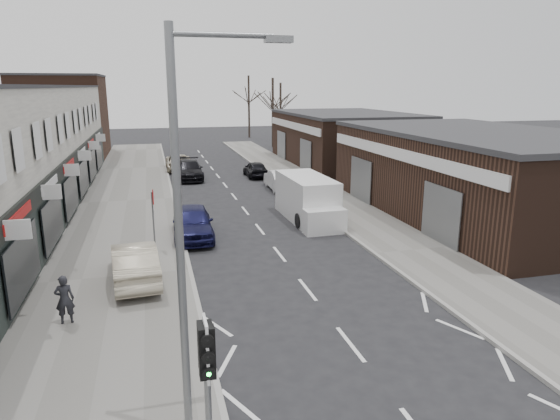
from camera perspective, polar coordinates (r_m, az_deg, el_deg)
ground at (r=13.13m, az=11.53°, el=-18.88°), size 160.00×160.00×0.00m
pavement_left at (r=32.62m, az=-17.06°, el=0.96°), size 5.50×64.00×0.12m
pavement_right at (r=34.34m, az=4.23°, el=2.17°), size 3.50×64.00×0.12m
brick_block_far at (r=55.54m, az=-23.55°, el=9.68°), size 8.00×10.00×8.00m
right_unit_near at (r=30.01m, az=21.70°, el=3.76°), size 10.00×18.00×4.50m
right_unit_far at (r=47.47m, az=7.40°, el=8.04°), size 10.00×16.00×4.50m
tree_far_a at (r=59.93m, az=-0.81°, el=7.21°), size 3.60×3.60×8.00m
tree_far_b at (r=66.32m, az=0.06°, el=7.86°), size 3.60×3.60×7.50m
tree_far_c at (r=71.48m, az=-3.52°, el=8.28°), size 3.60×3.60×8.50m
traffic_light at (r=9.11m, az=-8.38°, el=-16.87°), size 0.28×0.60×3.10m
street_lamp at (r=9.36m, az=-10.44°, el=-1.39°), size 2.23×0.22×8.00m
warning_sign at (r=22.35m, az=-14.30°, el=0.98°), size 0.12×0.80×2.70m
white_van at (r=26.99m, az=3.19°, el=1.21°), size 2.23×6.05×2.34m
sedan_on_pavement at (r=18.96m, az=-16.32°, el=-5.74°), size 1.93×4.55×1.46m
pedestrian at (r=16.42m, az=-23.40°, el=-9.36°), size 0.58×0.40×1.52m
parked_car_left_a at (r=24.05m, az=-9.94°, el=-1.39°), size 2.01×4.63×1.56m
parked_car_left_b at (r=39.55m, az=-10.33°, el=4.53°), size 2.17×5.03×1.44m
parked_car_left_c at (r=43.80m, az=-11.46°, el=5.30°), size 2.19×4.76×1.32m
parked_car_right_a at (r=34.98m, az=-0.03°, el=3.51°), size 1.58×4.31×1.41m
parked_car_right_b at (r=39.94m, az=-2.82°, el=4.70°), size 1.52×3.74×1.27m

